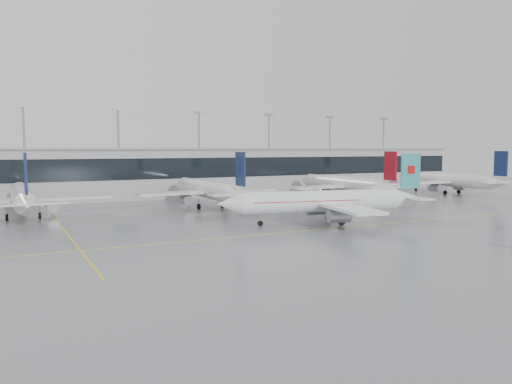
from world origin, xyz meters
TOP-DOWN VIEW (x-y plane):
  - ground at (0.00, 0.00)m, footprint 320.00×320.00m
  - taxi_line_main at (0.00, 0.00)m, footprint 120.00×0.25m
  - taxi_line_north at (0.00, 30.00)m, footprint 120.00×0.25m
  - taxi_line_cross at (-30.00, 15.00)m, footprint 0.25×60.00m
  - terminal at (0.00, 62.00)m, footprint 180.00×15.00m
  - terminal_glass at (0.00, 54.45)m, footprint 180.00×0.20m
  - terminal_roof at (0.00, 62.00)m, footprint 182.00×16.00m
  - light_masts at (0.00, 68.00)m, footprint 156.40×1.00m
  - air_canada_jet at (9.63, 4.67)m, footprint 36.34×29.41m
  - parked_jet_b at (-35.00, 33.69)m, footprint 29.64×36.96m
  - parked_jet_c at (-0.00, 33.69)m, footprint 29.64×36.96m
  - parked_jet_d at (35.00, 33.69)m, footprint 29.64×36.96m
  - parked_jet_e at (70.00, 33.69)m, footprint 29.64×36.96m

SIDE VIEW (x-z plane):
  - ground at x=0.00m, z-range 0.00..0.00m
  - taxi_line_main at x=0.00m, z-range 0.00..0.01m
  - taxi_line_north at x=0.00m, z-range 0.00..0.01m
  - taxi_line_cross at x=-30.00m, z-range 0.00..0.01m
  - air_canada_jet at x=9.63m, z-range -2.10..9.37m
  - parked_jet_b at x=-35.00m, z-range -2.15..9.57m
  - parked_jet_c at x=0.00m, z-range -2.15..9.57m
  - parked_jet_d at x=35.00m, z-range -2.15..9.57m
  - parked_jet_e at x=70.00m, z-range -2.15..9.57m
  - terminal at x=0.00m, z-range 0.00..12.00m
  - terminal_glass at x=0.00m, z-range 5.00..10.00m
  - terminal_roof at x=0.00m, z-range 12.00..12.40m
  - light_masts at x=0.00m, z-range 2.04..24.64m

